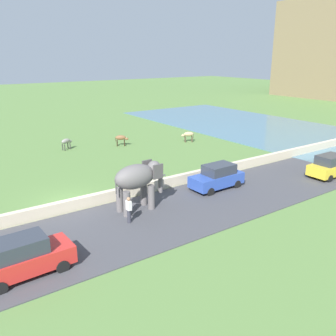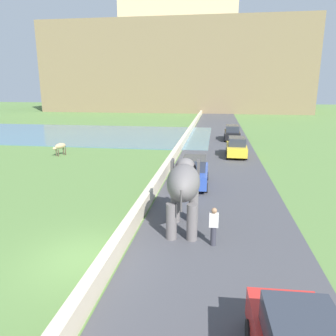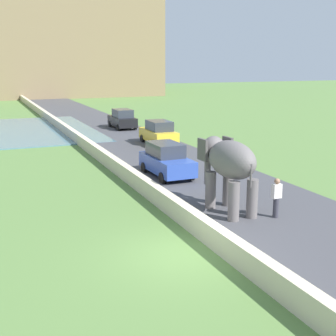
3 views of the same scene
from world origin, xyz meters
name	(u,v)px [view 3 (image 3 of 3)]	position (x,y,z in m)	size (l,w,h in m)	color
ground_plane	(183,254)	(0.00, 0.00, 0.00)	(220.00, 220.00, 0.00)	#567A3D
road_surface	(133,143)	(5.00, 20.00, 0.03)	(7.00, 120.00, 0.06)	#424247
barrier_wall	(89,146)	(1.20, 18.00, 0.39)	(0.40, 110.00, 0.78)	beige
elephant	(229,164)	(3.42, 3.13, 2.04)	(1.50, 3.49, 2.99)	#605B5B
person_beside_elephant	(276,197)	(4.75, 1.70, 0.87)	(0.36, 0.22, 1.63)	#33333D
car_blue	(166,160)	(3.42, 9.65, 0.90)	(1.84, 4.02, 1.80)	#2D4CA8
car_yellow	(159,133)	(6.57, 18.80, 0.90)	(1.83, 4.02, 1.80)	gold
car_black	(122,119)	(6.57, 27.83, 0.90)	(1.82, 4.01, 1.80)	black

